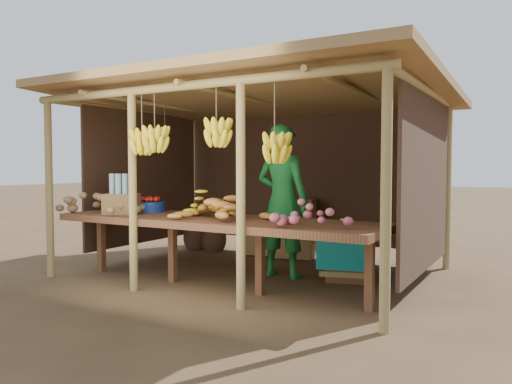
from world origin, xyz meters
The scene contains 13 objects.
ground centered at (0.00, 0.00, 0.00)m, with size 60.00×60.00×0.00m, color brown.
stall_structure centered at (0.04, -0.06, 1.91)m, with size 4.70×3.50×2.43m.
counter centered at (0.00, -0.95, 0.74)m, with size 3.90×1.05×0.80m.
potato_heap centered at (-1.55, -1.12, 0.99)m, with size 1.09×0.65×0.37m, color olive, non-canonical shape.
sweet_potato_heap centered at (0.14, -1.09, 0.98)m, with size 0.97×0.58×0.36m, color #C27A32, non-canonical shape.
onion_heap centered at (1.36, -1.19, 0.98)m, with size 0.89×0.54×0.36m, color #B15666, non-canonical shape.
banana_pile centered at (-0.20, -0.78, 0.97)m, with size 0.56×0.34×0.35m, color yellow, non-canonical shape.
tomato_basin centered at (-1.14, -0.73, 0.88)m, with size 0.37×0.37×0.19m.
bottle_box centered at (-1.26, -1.11, 0.99)m, with size 0.48×0.44×0.49m.
vendor centered at (0.40, -0.04, 0.95)m, with size 0.69×0.45×1.90m, color #186F2D.
tarp_crate centered at (1.21, 0.22, 0.31)m, with size 0.76×0.70×0.76m.
carton_stack centered at (-0.19, 1.17, 0.39)m, with size 1.24×0.55×0.88m.
burlap_sacks centered at (-1.60, 1.08, 0.24)m, with size 0.78×0.41×0.55m.
Camera 1 is at (3.22, -5.56, 1.39)m, focal length 35.00 mm.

